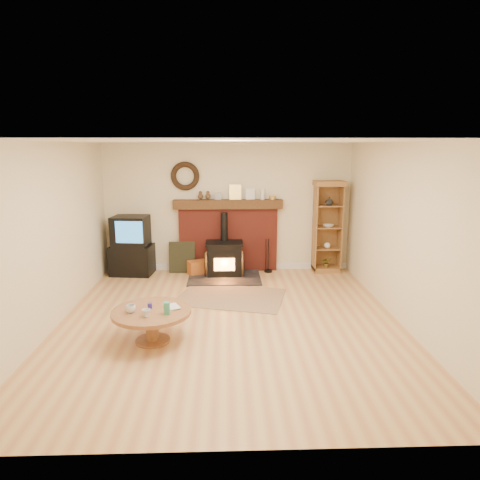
{
  "coord_description": "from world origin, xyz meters",
  "views": [
    {
      "loc": [
        -0.05,
        -5.92,
        2.55
      ],
      "look_at": [
        0.19,
        1.0,
        1.01
      ],
      "focal_mm": 32.0,
      "sensor_mm": 36.0,
      "label": 1
    }
  ],
  "objects_px": {
    "wood_stove": "(224,260)",
    "tv_unit": "(132,247)",
    "curio_cabinet": "(327,227)",
    "coffee_table": "(151,316)"
  },
  "relations": [
    {
      "from": "curio_cabinet",
      "to": "tv_unit",
      "type": "bearing_deg",
      "value": -178.77
    },
    {
      "from": "wood_stove",
      "to": "tv_unit",
      "type": "bearing_deg",
      "value": 173.9
    },
    {
      "from": "wood_stove",
      "to": "tv_unit",
      "type": "xyz_separation_m",
      "value": [
        -1.86,
        0.2,
        0.24
      ]
    },
    {
      "from": "tv_unit",
      "to": "coffee_table",
      "type": "relative_size",
      "value": 1.14
    },
    {
      "from": "wood_stove",
      "to": "tv_unit",
      "type": "height_order",
      "value": "wood_stove"
    },
    {
      "from": "coffee_table",
      "to": "wood_stove",
      "type": "bearing_deg",
      "value": 71.86
    },
    {
      "from": "tv_unit",
      "to": "coffee_table",
      "type": "distance_m",
      "value": 3.24
    },
    {
      "from": "wood_stove",
      "to": "curio_cabinet",
      "type": "relative_size",
      "value": 0.75
    },
    {
      "from": "wood_stove",
      "to": "coffee_table",
      "type": "bearing_deg",
      "value": -108.14
    },
    {
      "from": "tv_unit",
      "to": "curio_cabinet",
      "type": "xyz_separation_m",
      "value": [
        3.95,
        0.09,
        0.37
      ]
    }
  ]
}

